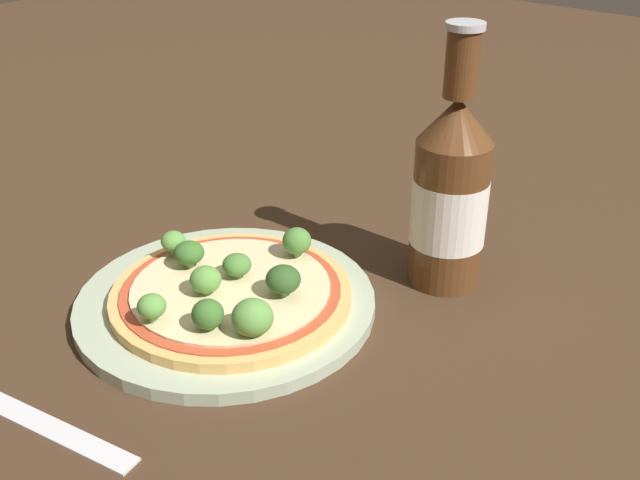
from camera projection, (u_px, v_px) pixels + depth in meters
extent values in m
plane|color=#3D2819|center=(233.00, 304.00, 0.69)|extent=(3.00, 3.00, 0.00)
cylinder|color=#A3B293|center=(229.00, 304.00, 0.68)|extent=(0.27, 0.27, 0.01)
cylinder|color=tan|center=(231.00, 294.00, 0.68)|extent=(0.22, 0.22, 0.01)
cylinder|color=#B74728|center=(231.00, 289.00, 0.67)|extent=(0.20, 0.20, 0.00)
cylinder|color=beige|center=(231.00, 288.00, 0.67)|extent=(0.18, 0.18, 0.00)
cylinder|color=#89A866|center=(207.00, 290.00, 0.66)|extent=(0.01, 0.01, 0.01)
ellipsoid|color=#568E3D|center=(207.00, 280.00, 0.65)|extent=(0.03, 0.03, 0.02)
cylinder|color=#89A866|center=(284.00, 290.00, 0.66)|extent=(0.01, 0.01, 0.01)
ellipsoid|color=#2D5123|center=(283.00, 279.00, 0.65)|extent=(0.03, 0.03, 0.02)
cylinder|color=#89A866|center=(238.00, 274.00, 0.68)|extent=(0.01, 0.01, 0.01)
ellipsoid|color=#477A33|center=(238.00, 265.00, 0.68)|extent=(0.03, 0.03, 0.02)
cylinder|color=#89A866|center=(150.00, 315.00, 0.62)|extent=(0.01, 0.01, 0.01)
ellipsoid|color=#568E3D|center=(149.00, 304.00, 0.62)|extent=(0.02, 0.02, 0.02)
cylinder|color=#89A866|center=(209.00, 325.00, 0.61)|extent=(0.01, 0.01, 0.01)
ellipsoid|color=#386628|center=(208.00, 314.00, 0.61)|extent=(0.03, 0.03, 0.02)
cylinder|color=#89A866|center=(253.00, 329.00, 0.61)|extent=(0.01, 0.01, 0.01)
ellipsoid|color=#568E3D|center=(252.00, 317.00, 0.60)|extent=(0.03, 0.03, 0.03)
cylinder|color=#89A866|center=(174.00, 251.00, 0.72)|extent=(0.01, 0.01, 0.01)
ellipsoid|color=#568E3D|center=(173.00, 241.00, 0.71)|extent=(0.02, 0.02, 0.02)
cylinder|color=#89A866|center=(190.00, 263.00, 0.70)|extent=(0.01, 0.01, 0.01)
ellipsoid|color=#386628|center=(189.00, 253.00, 0.69)|extent=(0.03, 0.03, 0.02)
cylinder|color=#89A866|center=(297.00, 252.00, 0.72)|extent=(0.01, 0.01, 0.01)
ellipsoid|color=#477A33|center=(297.00, 241.00, 0.71)|extent=(0.03, 0.03, 0.03)
cylinder|color=#563319|center=(449.00, 213.00, 0.70)|extent=(0.07, 0.07, 0.14)
cylinder|color=silver|center=(449.00, 211.00, 0.70)|extent=(0.07, 0.07, 0.06)
cone|color=#563319|center=(457.00, 120.00, 0.66)|extent=(0.07, 0.07, 0.04)
cylinder|color=#563319|center=(462.00, 64.00, 0.63)|extent=(0.03, 0.03, 0.06)
cylinder|color=#B2B2B7|center=(466.00, 26.00, 0.62)|extent=(0.03, 0.03, 0.01)
cube|color=silver|center=(49.00, 426.00, 0.55)|extent=(0.05, 0.16, 0.00)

